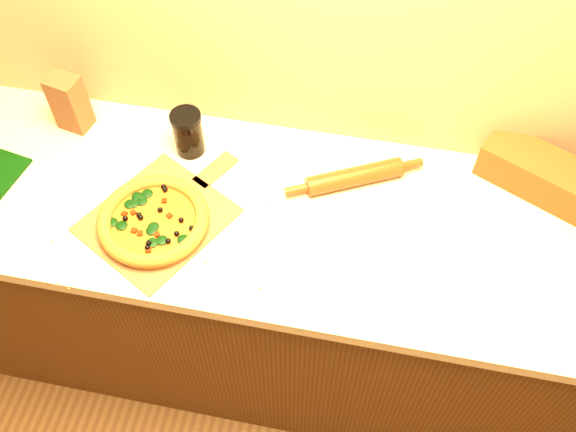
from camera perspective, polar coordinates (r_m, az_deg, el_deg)
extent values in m
plane|color=#9E8460|center=(1.70, 3.24, 17.90)|extent=(4.00, 0.00, 4.00)
cube|color=#46280F|center=(2.20, 0.75, -7.11)|extent=(2.80, 0.65, 0.86)
cube|color=beige|center=(1.81, 0.90, -0.31)|extent=(2.84, 0.68, 0.04)
cube|color=brown|center=(1.82, -11.55, -0.33)|extent=(0.46, 0.47, 0.01)
cube|color=brown|center=(1.91, -6.45, 4.08)|extent=(0.12, 0.15, 0.01)
cylinder|color=#AD702B|center=(1.80, -11.80, -0.64)|extent=(0.29, 0.29, 0.01)
cylinder|color=orange|center=(1.79, -11.86, -0.44)|extent=(0.24, 0.24, 0.01)
torus|color=brown|center=(1.79, -11.89, -0.32)|extent=(0.31, 0.31, 0.04)
ellipsoid|color=black|center=(1.79, -10.27, 0.16)|extent=(0.03, 0.03, 0.01)
sphere|color=black|center=(1.79, -13.18, -0.51)|extent=(0.02, 0.02, 0.02)
cube|color=maroon|center=(1.76, -11.80, -1.57)|extent=(0.02, 0.02, 0.01)
cylinder|color=#5D2A0F|center=(1.86, 5.92, 3.50)|extent=(0.28, 0.18, 0.06)
cylinder|color=#5D2A0F|center=(1.91, 10.88, 4.56)|extent=(0.07, 0.05, 0.02)
cylinder|color=#5D2A0F|center=(1.82, 0.72, 2.36)|extent=(0.07, 0.05, 0.02)
cube|color=brown|center=(1.95, 22.46, 3.00)|extent=(0.43, 0.30, 0.11)
cube|color=brown|center=(2.06, -18.85, 9.52)|extent=(0.11, 0.09, 0.19)
cylinder|color=black|center=(1.93, -8.85, 7.15)|extent=(0.09, 0.09, 0.13)
cylinder|color=black|center=(1.87, -9.13, 8.66)|extent=(0.09, 0.09, 0.02)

